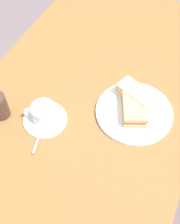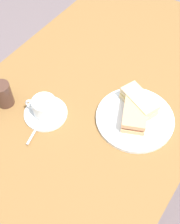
# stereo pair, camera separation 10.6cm
# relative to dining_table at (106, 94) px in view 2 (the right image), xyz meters

# --- Properties ---
(ground_plane) EXTENTS (6.00, 6.00, 0.00)m
(ground_plane) POSITION_rel_dining_table_xyz_m (0.00, 0.00, -0.67)
(ground_plane) COLOR #655759
(dining_table) EXTENTS (1.32, 0.85, 0.76)m
(dining_table) POSITION_rel_dining_table_xyz_m (0.00, 0.00, 0.00)
(dining_table) COLOR brown
(dining_table) RESTS_ON ground_plane
(sandwich_plate) EXTENTS (0.28, 0.28, 0.01)m
(sandwich_plate) POSITION_rel_dining_table_xyz_m (-0.11, -0.19, 0.09)
(sandwich_plate) COLOR silver
(sandwich_plate) RESTS_ON dining_table
(sandwich_front) EXTENTS (0.16, 0.13, 0.05)m
(sandwich_front) POSITION_rel_dining_table_xyz_m (-0.11, -0.19, 0.13)
(sandwich_front) COLOR tan
(sandwich_front) RESTS_ON sandwich_plate
(sandwich_back) EXTENTS (0.12, 0.16, 0.05)m
(sandwich_back) POSITION_rel_dining_table_xyz_m (-0.05, -0.17, 0.13)
(sandwich_back) COLOR #D2B47D
(sandwich_back) RESTS_ON sandwich_plate
(coffee_saucer) EXTENTS (0.16, 0.16, 0.01)m
(coffee_saucer) POSITION_rel_dining_table_xyz_m (-0.27, 0.09, 0.09)
(coffee_saucer) COLOR white
(coffee_saucer) RESTS_ON dining_table
(coffee_cup) EXTENTS (0.09, 0.11, 0.07)m
(coffee_cup) POSITION_rel_dining_table_xyz_m (-0.27, 0.10, 0.13)
(coffee_cup) COLOR silver
(coffee_cup) RESTS_ON coffee_saucer
(spoon) EXTENTS (0.10, 0.04, 0.01)m
(spoon) POSITION_rel_dining_table_xyz_m (-0.35, 0.08, 0.10)
(spoon) COLOR silver
(spoon) RESTS_ON coffee_saucer
(drinking_glass) EXTENTS (0.06, 0.06, 0.10)m
(drinking_glass) POSITION_rel_dining_table_xyz_m (-0.31, 0.25, 0.14)
(drinking_glass) COLOR #492E23
(drinking_glass) RESTS_ON dining_table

